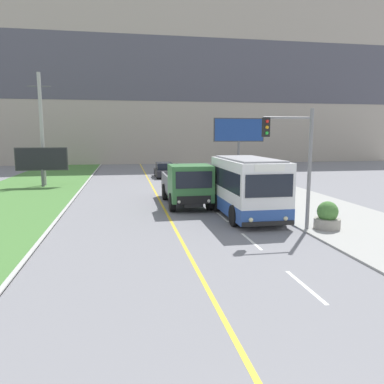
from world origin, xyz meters
TOP-DOWN VIEW (x-y plane):
  - apartment_block_background at (0.00, 57.72)m, footprint 80.00×8.04m
  - city_bus at (3.96, 16.57)m, footprint 2.62×5.92m
  - dump_truck at (1.43, 20.01)m, footprint 2.43×6.79m
  - car_distant at (1.71, 36.08)m, footprint 1.80×4.30m
  - utility_pole_far at (-8.88, 31.53)m, footprint 1.80×0.28m
  - traffic_light_mast at (5.08, 13.62)m, footprint 2.28×0.32m
  - billboard_large at (9.15, 34.99)m, footprint 5.17×0.24m
  - billboard_small at (-8.84, 30.61)m, footprint 4.09×0.24m
  - planter_round_near at (6.67, 13.50)m, footprint 1.15×1.15m
  - planter_round_second at (6.57, 18.86)m, footprint 1.19×1.19m
  - planter_round_third at (6.63, 24.22)m, footprint 1.05×1.05m

SIDE VIEW (x-z plane):
  - planter_round_third at x=6.63m, z-range 0.01..1.16m
  - planter_round_near at x=6.67m, z-range 0.00..1.23m
  - planter_round_second at x=6.57m, z-range 0.00..1.26m
  - car_distant at x=1.71m, z-range -0.04..1.41m
  - dump_truck at x=1.43m, z-range -0.02..2.54m
  - city_bus at x=3.96m, z-range 0.02..3.09m
  - billboard_small at x=-8.84m, z-range 0.60..3.83m
  - traffic_light_mast at x=5.08m, z-range 0.75..6.10m
  - billboard_large at x=9.15m, z-range 1.56..7.45m
  - utility_pole_far at x=-8.88m, z-range 0.05..9.30m
  - apartment_block_background at x=0.00m, z-range 0.00..25.89m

